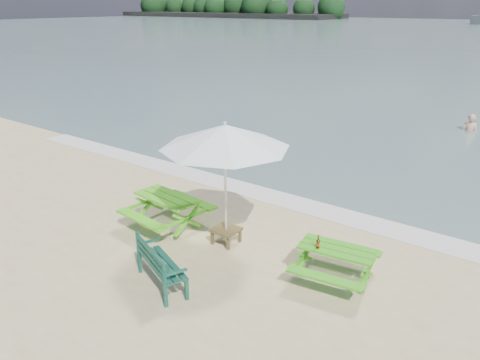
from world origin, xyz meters
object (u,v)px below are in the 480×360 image
Objects in this scene: side_table at (226,235)px; picnic_table_right at (336,264)px; park_bench at (162,273)px; picnic_table_left at (167,212)px; beer_bottle at (318,244)px; patio_umbrella at (225,136)px; swimmer at (469,135)px.

picnic_table_right is at bearing 2.82° from side_table.
park_bench is at bearing -87.92° from side_table.
beer_bottle reaches higher than picnic_table_left.
picnic_table_right is 0.58m from beer_bottle.
patio_umbrella reaches higher than side_table.
side_table is 0.31× the size of swimmer.
picnic_table_right is 0.63× the size of patio_umbrella.
beer_bottle is (3.94, 0.07, 0.40)m from picnic_table_left.
picnic_table_left is 4.25m from picnic_table_right.
patio_umbrella is (1.65, 0.17, 2.10)m from picnic_table_left.
patio_umbrella is at bearing 92.08° from park_bench.
swimmer is (2.09, 13.87, -0.39)m from side_table.
park_bench is 2.04m from side_table.
beer_bottle is (-0.29, -0.22, 0.44)m from picnic_table_right.
side_table is (-0.07, 2.03, -0.08)m from park_bench.
beer_bottle is 14.00m from swimmer.
picnic_table_right reaches higher than side_table.
picnic_table_right is 3.32m from park_bench.
patio_umbrella reaches higher than beer_bottle.
side_table is at bearing 177.62° from beer_bottle.
park_bench is at bearing -87.92° from patio_umbrella.
picnic_table_left is 1.09× the size of swimmer.
picnic_table_left is at bearing 132.70° from park_bench.
swimmer is at bearing 81.44° from patio_umbrella.
picnic_table_left is at bearing -176.00° from picnic_table_right.
side_table is at bearing 92.08° from park_bench.
picnic_table_left is 7.31× the size of beer_bottle.
picnic_table_left is 14.54m from swimmer.
beer_bottle reaches higher than side_table.
beer_bottle is (2.30, -0.10, -1.70)m from patio_umbrella.
picnic_table_right is 13.76m from swimmer.
patio_umbrella is at bearing -177.18° from picnic_table_right.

